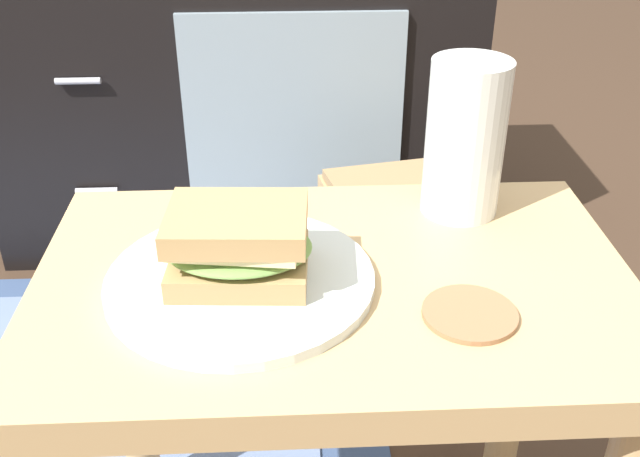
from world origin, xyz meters
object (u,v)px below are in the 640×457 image
object	(u,v)px
paper_bag	(384,266)
beer_glass	(465,140)
plate	(240,280)
coaster	(470,314)
tv_cabinet	(237,96)
sandwich_front	(238,245)

from	to	relation	value
paper_bag	beer_glass	bearing A→B (deg)	-86.15
plate	coaster	world-z (taller)	plate
beer_glass	paper_bag	xyz separation A→B (m)	(-0.02, 0.35, -0.38)
plate	tv_cabinet	bearing A→B (deg)	93.53
coaster	paper_bag	world-z (taller)	coaster
beer_glass	coaster	distance (m)	0.21
plate	paper_bag	size ratio (longest dim) A/B	0.75
tv_cabinet	plate	bearing A→B (deg)	-86.47
plate	paper_bag	world-z (taller)	plate
tv_cabinet	sandwich_front	size ratio (longest dim) A/B	7.01
tv_cabinet	paper_bag	world-z (taller)	tv_cabinet
coaster	tv_cabinet	bearing A→B (deg)	104.19
beer_glass	coaster	world-z (taller)	beer_glass
tv_cabinet	sandwich_front	bearing A→B (deg)	-86.47
sandwich_front	coaster	size ratio (longest dim) A/B	1.67
plate	sandwich_front	xyz separation A→B (m)	(0.00, 0.00, 0.04)
plate	paper_bag	distance (m)	0.60
sandwich_front	plate	bearing A→B (deg)	-90.00
tv_cabinet	plate	distance (m)	0.98
coaster	paper_bag	distance (m)	0.62
sandwich_front	paper_bag	distance (m)	0.62
plate	beer_glass	bearing A→B (deg)	30.07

